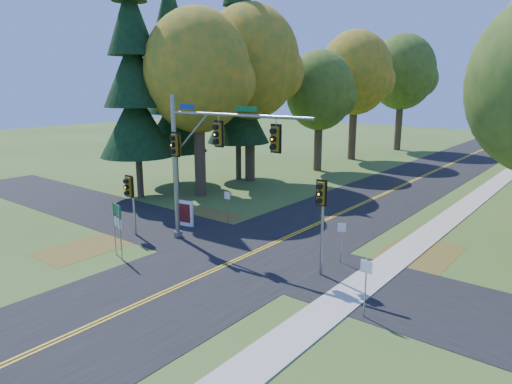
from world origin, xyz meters
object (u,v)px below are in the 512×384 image
Objects in this scene: traffic_mast at (204,151)px; info_kiosk at (185,213)px; east_signal_pole at (321,204)px; route_sign_cluster at (117,219)px.

info_kiosk is (-3.44, 1.65, -4.36)m from traffic_mast.
traffic_mast is 7.23m from east_signal_pole.
east_signal_pole reaches higher than route_sign_cluster.
traffic_mast reaches higher than info_kiosk.
traffic_mast is 5.50× the size of info_kiosk.
info_kiosk is at bearing 151.34° from traffic_mast.
route_sign_cluster is 1.78× the size of info_kiosk.
traffic_mast is 5.80m from info_kiosk.
traffic_mast is at bearing 79.62° from route_sign_cluster.
info_kiosk is (-10.46, 1.44, -2.64)m from east_signal_pole.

